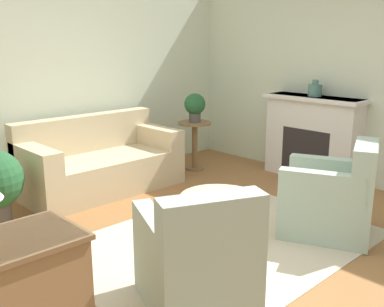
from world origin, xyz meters
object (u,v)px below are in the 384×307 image
at_px(armchair_left, 197,263).
at_px(couch, 100,164).
at_px(vase_mantel_near, 315,90).
at_px(side_table, 195,138).
at_px(potted_plant_on_side_table, 195,106).
at_px(ottoman_table, 219,209).
at_px(armchair_right, 333,200).

bearing_deg(armchair_left, couch, 70.62).
relative_size(couch, vase_mantel_near, 8.95).
height_order(couch, armchair_left, armchair_left).
bearing_deg(couch, side_table, -6.68).
bearing_deg(potted_plant_on_side_table, armchair_left, -133.86).
xyz_separation_m(couch, armchair_left, (-0.97, -2.77, 0.03)).
bearing_deg(armchair_left, potted_plant_on_side_table, 46.14).
relative_size(armchair_left, ottoman_table, 1.36).
distance_m(couch, vase_mantel_near, 3.00).
bearing_deg(ottoman_table, potted_plant_on_side_table, 51.73).
relative_size(couch, armchair_right, 1.91).
bearing_deg(potted_plant_on_side_table, vase_mantel_near, -58.59).
bearing_deg(armchair_right, armchair_left, 180.00).
xyz_separation_m(ottoman_table, potted_plant_on_side_table, (1.43, 1.81, 0.69)).
height_order(vase_mantel_near, potted_plant_on_side_table, vase_mantel_near).
xyz_separation_m(armchair_right, vase_mantel_near, (1.51, 1.18, 0.86)).
relative_size(armchair_left, potted_plant_on_side_table, 2.50).
height_order(couch, ottoman_table, couch).
distance_m(couch, potted_plant_on_side_table, 1.65).
distance_m(armchair_left, vase_mantel_near, 3.66).
height_order(armchair_left, vase_mantel_near, vase_mantel_near).
relative_size(armchair_left, armchair_right, 1.00).
bearing_deg(couch, armchair_left, -109.38).
distance_m(armchair_right, potted_plant_on_side_table, 2.73).
xyz_separation_m(vase_mantel_near, potted_plant_on_side_table, (-0.86, 1.41, -0.27)).
distance_m(ottoman_table, vase_mantel_near, 2.52).
height_order(armchair_right, potted_plant_on_side_table, potted_plant_on_side_table).
xyz_separation_m(side_table, potted_plant_on_side_table, (0.00, 0.00, 0.48)).
relative_size(armchair_left, vase_mantel_near, 4.68).
bearing_deg(ottoman_table, armchair_left, -143.69).
bearing_deg(side_table, vase_mantel_near, -58.59).
relative_size(couch, armchair_left, 1.91).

